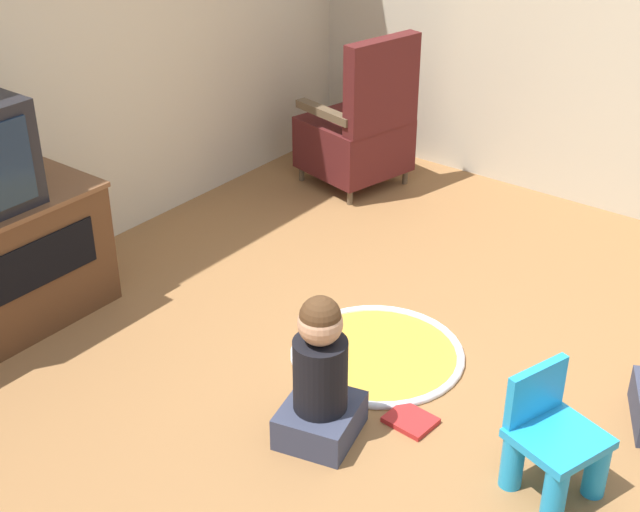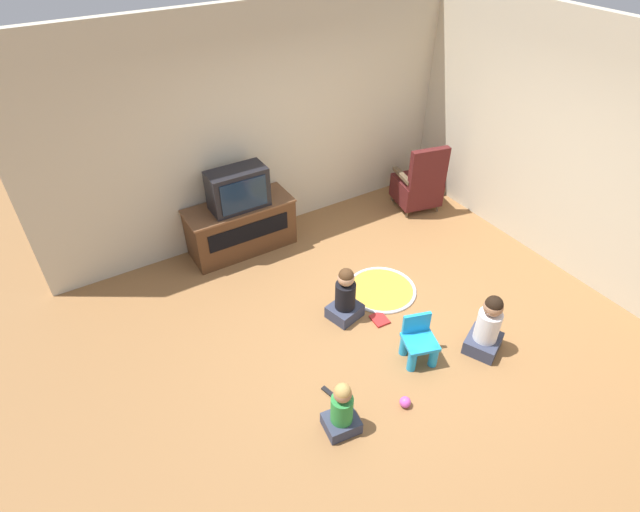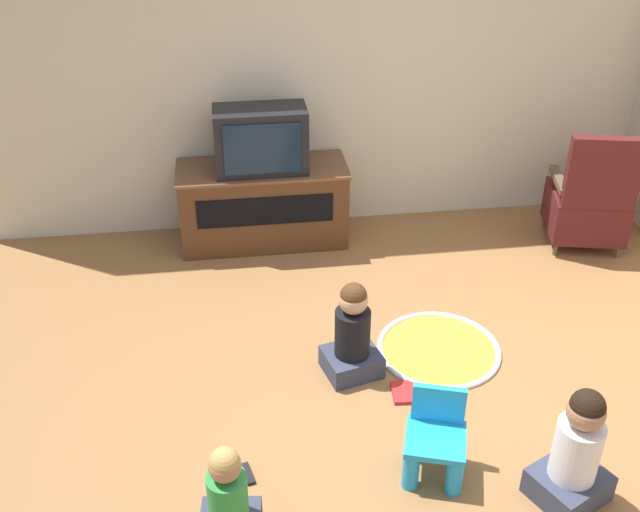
% 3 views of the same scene
% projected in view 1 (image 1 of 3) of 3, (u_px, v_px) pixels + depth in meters
% --- Properties ---
extents(ground_plane, '(30.00, 30.00, 0.00)m').
position_uv_depth(ground_plane, '(425.00, 428.00, 3.72)').
color(ground_plane, olive).
extents(black_armchair, '(0.68, 0.68, 1.01)m').
position_uv_depth(black_armchair, '(359.00, 131.00, 5.68)').
color(black_armchair, brown).
rests_on(black_armchair, ground_plane).
extents(yellow_kid_chair, '(0.39, 0.38, 0.49)m').
position_uv_depth(yellow_kid_chair, '(553.00, 445.00, 3.33)').
color(yellow_kid_chair, '#1E99DB').
rests_on(yellow_kid_chair, ground_plane).
extents(play_mat, '(0.82, 0.82, 0.04)m').
position_uv_depth(play_mat, '(377.00, 354.00, 4.17)').
color(play_mat, gold).
rests_on(play_mat, ground_plane).
extents(child_watching_center, '(0.40, 0.37, 0.66)m').
position_uv_depth(child_watching_center, '(320.00, 378.00, 3.55)').
color(child_watching_center, '#33384C').
rests_on(child_watching_center, ground_plane).
extents(book, '(0.18, 0.21, 0.02)m').
position_uv_depth(book, '(411.00, 420.00, 3.74)').
color(book, '#B22323').
rests_on(book, ground_plane).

